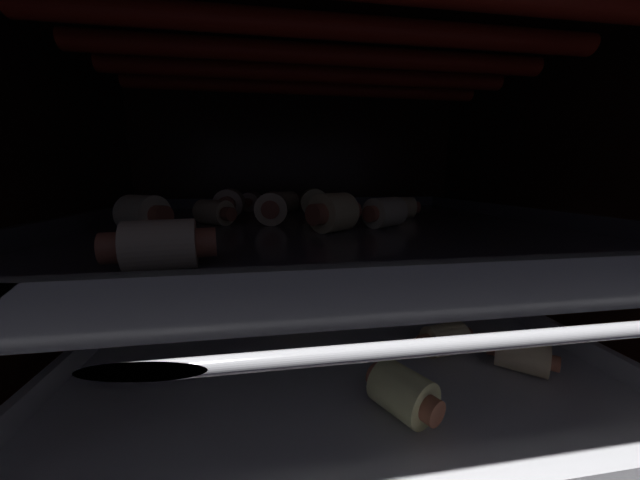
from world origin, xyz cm
name	(u,v)px	position (x,y,z in cm)	size (l,w,h in cm)	color
ground_plane	(324,420)	(0.00, 0.00, -0.60)	(56.76, 52.95, 1.20)	black
oven_wall_back	(301,214)	(0.00, 25.88, 20.03)	(56.76, 1.20, 40.06)	black
oven_wall_left	(16,253)	(-27.78, 0.00, 20.03)	(1.20, 50.55, 40.06)	black
oven_wall_right	(563,235)	(27.78, 0.00, 20.03)	(1.20, 50.55, 40.06)	black
oven_ceiling	(326,17)	(0.00, 0.00, 40.66)	(56.76, 52.95, 1.20)	black
heating_element	(325,55)	(0.00, 0.00, 37.56)	(43.48, 24.03, 1.79)	maroon
oven_rack_lower	(325,341)	(0.00, 0.00, 9.22)	(51.71, 49.54, 0.57)	#B7B7BC
baking_tray_lower	(325,333)	(0.00, 0.00, 10.18)	(45.43, 41.13, 2.88)	silver
pig_in_blanket_lower_0	(405,268)	(16.00, 16.06, 12.09)	(5.26, 4.18, 3.11)	beige
pig_in_blanket_lower_1	(362,267)	(9.18, 17.27, 12.16)	(4.36, 4.86, 3.27)	beige
pig_in_blanket_lower_2	(403,392)	(3.21, -13.00, 12.14)	(4.63, 5.58, 3.22)	beige
pig_in_blanket_lower_3	(522,355)	(15.14, -9.80, 11.91)	(4.72, 4.60, 2.76)	beige
pig_in_blanket_lower_4	(445,339)	(10.19, -6.35, 11.94)	(5.43, 3.37, 2.82)	beige
pig_in_blanket_lower_5	(187,282)	(-17.37, 14.72, 11.93)	(3.61, 5.11, 2.79)	beige
pig_in_blanket_lower_6	(164,294)	(-19.00, 9.51, 12.07)	(5.45, 3.25, 3.07)	beige
pig_in_blanket_lower_7	(298,310)	(-2.68, 1.97, 12.15)	(4.54, 3.48, 3.23)	beige
oven_rack_upper	(325,237)	(0.00, 0.00, 20.66)	(51.78, 49.54, 0.65)	#B7B7BC
baking_tray_upper	(325,228)	(0.00, 0.00, 21.57)	(45.43, 41.13, 2.40)	#4C4C51
pig_in_blanket_upper_0	(161,245)	(-10.97, -14.35, 23.21)	(5.55, 3.12, 2.61)	beige
pig_in_blanket_upper_1	(272,208)	(-5.22, 1.65, 23.51)	(3.49, 4.99, 3.22)	beige
pig_in_blanket_upper_2	(335,212)	(0.13, -4.15, 23.59)	(5.41, 4.66, 3.38)	beige
pig_in_blanket_upper_3	(143,214)	(-15.94, -2.62, 23.53)	(5.27, 4.36, 3.26)	beige
pig_in_blanket_upper_4	(316,202)	(0.21, 8.04, 23.57)	(3.59, 5.45, 3.34)	beige
pig_in_blanket_upper_5	(385,212)	(5.39, -2.27, 23.32)	(4.82, 4.26, 2.83)	beige
pig_in_blanket_upper_6	(251,201)	(-8.03, 15.64, 23.21)	(3.12, 5.63, 2.62)	beige
pig_in_blanket_upper_7	(229,204)	(-10.07, 7.28, 23.58)	(3.47, 5.17, 3.36)	beige
pig_in_blanket_upper_8	(281,202)	(-3.86, 12.10, 23.30)	(6.06, 4.61, 2.81)	beige
pig_in_blanket_upper_9	(214,212)	(-10.96, 1.93, 23.14)	(4.81, 4.47, 2.49)	beige
pig_in_blanket_upper_10	(401,208)	(9.76, 4.19, 23.11)	(4.30, 2.47, 2.42)	beige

